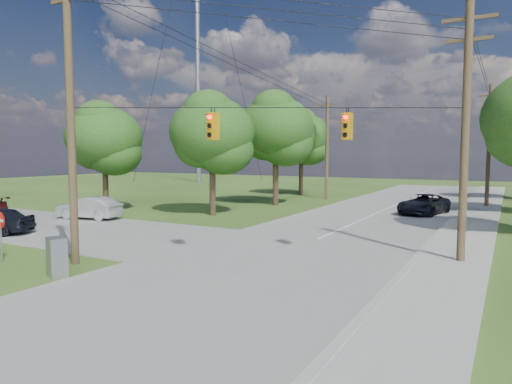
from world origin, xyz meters
The scene contains 18 objects.
ground centered at (0.00, 0.00, 0.00)m, with size 140.00×140.00×0.00m, color #314C19.
main_road centered at (2.00, 5.00, 0.01)m, with size 10.00×100.00×0.03m, color gray.
sidewalk_east centered at (8.70, 5.00, 0.06)m, with size 2.60×100.00×0.12m, color #A19D96.
pole_sw centered at (-4.60, 0.40, 6.23)m, with size 2.00×0.32×12.00m.
pole_ne centered at (8.90, 8.00, 5.47)m, with size 2.00×0.32×10.50m.
pole_north_e centered at (8.90, 30.00, 5.13)m, with size 2.00×0.32×10.00m.
pole_north_w centered at (-5.00, 30.00, 5.13)m, with size 2.00×0.32×10.00m.
power_lines centered at (1.50, 11.54, 9.15)m, with size 13.93×29.62×4.93m.
traffic_signals centered at (2.55, 4.43, 5.50)m, with size 4.91×3.27×1.05m.
radio_mast centered at (-32.00, 46.00, 22.50)m, with size 0.70×0.70×45.00m, color gray.
tree_w_near centered at (-8.00, 15.00, 5.92)m, with size 6.00×6.00×8.40m.
tree_w_mid centered at (-7.00, 23.00, 6.58)m, with size 6.40×6.40×9.22m.
tree_w_far centered at (-9.00, 33.00, 6.25)m, with size 6.00×6.00×8.73m.
tree_cross_n centered at (-16.00, 12.50, 5.59)m, with size 5.60×5.60×7.91m.
car_cross_silver centered at (-14.12, 9.30, 0.77)m, with size 1.57×4.49×1.48m, color silver.
car_main_north centered at (5.10, 22.97, 0.75)m, with size 2.39×5.18×1.44m, color black.
control_cabinet centered at (-3.55, -1.23, 0.71)m, with size 0.79×0.57×1.42m, color gray.
do_not_enter_sign centered at (-7.49, -0.85, 1.52)m, with size 0.69×0.12×2.06m.
Camera 1 is at (10.51, -11.77, 4.40)m, focal length 32.00 mm.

